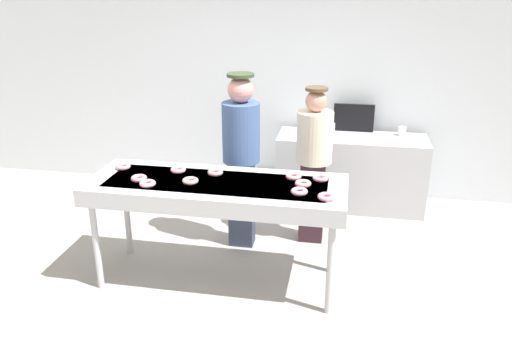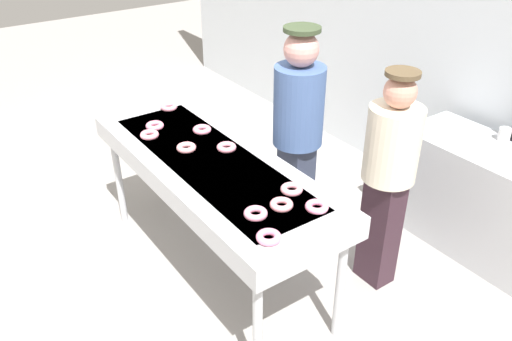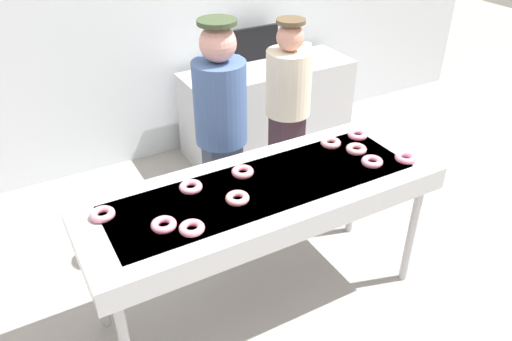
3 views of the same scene
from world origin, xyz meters
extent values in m
plane|color=#9E9993|center=(0.00, 0.00, 0.00)|extent=(16.00, 16.00, 0.00)
cube|color=silver|center=(0.00, 2.29, 1.67)|extent=(8.00, 0.12, 3.35)
cube|color=#B7BABF|center=(0.00, 0.00, 0.87)|extent=(2.16, 0.78, 0.15)
cube|color=slate|center=(0.00, 0.00, 0.90)|extent=(1.84, 0.54, 0.08)
cylinder|color=#B7BABF|center=(-0.98, -0.31, 0.40)|extent=(0.06, 0.06, 0.79)
cylinder|color=#B7BABF|center=(0.98, -0.31, 0.40)|extent=(0.06, 0.06, 0.79)
cylinder|color=#B7BABF|center=(-0.98, 0.31, 0.40)|extent=(0.06, 0.06, 0.79)
cylinder|color=#B7BABF|center=(0.98, 0.31, 0.40)|extent=(0.06, 0.06, 0.79)
torus|color=pink|center=(-0.90, 0.15, 0.96)|extent=(0.18, 0.18, 0.04)
torus|color=pink|center=(-0.64, -0.09, 0.96)|extent=(0.18, 0.18, 0.04)
torus|color=pink|center=(0.85, 0.19, 0.96)|extent=(0.19, 0.19, 0.04)
torus|color=pink|center=(-0.39, 0.16, 0.96)|extent=(0.19, 0.19, 0.04)
torus|color=pink|center=(-0.20, -0.07, 0.96)|extent=(0.19, 0.19, 0.04)
torus|color=pink|center=(0.72, 0.04, 0.96)|extent=(0.19, 0.19, 0.04)
torus|color=pink|center=(0.92, -0.20, 0.96)|extent=(0.19, 0.19, 0.04)
torus|color=pink|center=(0.62, 0.19, 0.96)|extent=(0.19, 0.19, 0.04)
torus|color=pink|center=(0.71, -0.13, 0.96)|extent=(0.14, 0.14, 0.04)
torus|color=pink|center=(-0.53, -0.19, 0.96)|extent=(0.18, 0.18, 0.04)
torus|color=pink|center=(-0.05, 0.16, 0.96)|extent=(0.14, 0.14, 0.04)
cube|color=#321E27|center=(0.74, 0.91, 0.42)|extent=(0.24, 0.18, 0.85)
cylinder|color=beige|center=(0.74, 0.91, 1.10)|extent=(0.35, 0.35, 0.50)
sphere|color=tan|center=(0.74, 0.91, 1.45)|extent=(0.20, 0.20, 0.20)
cylinder|color=brown|center=(0.74, 0.91, 1.57)|extent=(0.21, 0.21, 0.03)
cube|color=#2D3346|center=(0.06, 0.69, 0.44)|extent=(0.24, 0.18, 0.89)
cylinder|color=#3F598C|center=(0.06, 0.69, 1.17)|extent=(0.36, 0.36, 0.57)
sphere|color=tan|center=(0.06, 0.69, 1.58)|extent=(0.24, 0.24, 0.24)
cylinder|color=#313D26|center=(0.06, 0.69, 1.71)|extent=(0.25, 0.25, 0.03)
cube|color=#B7BABF|center=(1.11, 1.84, 0.42)|extent=(1.69, 0.58, 0.85)
cylinder|color=white|center=(1.67, 2.00, 0.90)|extent=(0.09, 0.09, 0.10)
cylinder|color=white|center=(0.86, 2.02, 0.90)|extent=(0.09, 0.09, 0.10)
cube|color=black|center=(1.11, 2.08, 1.01)|extent=(0.47, 0.04, 0.32)
camera|label=1|loc=(1.03, -3.77, 2.50)|focal=35.39mm
camera|label=2|loc=(2.66, -1.50, 2.63)|focal=36.89mm
camera|label=3|loc=(-1.23, -2.11, 2.59)|focal=35.48mm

